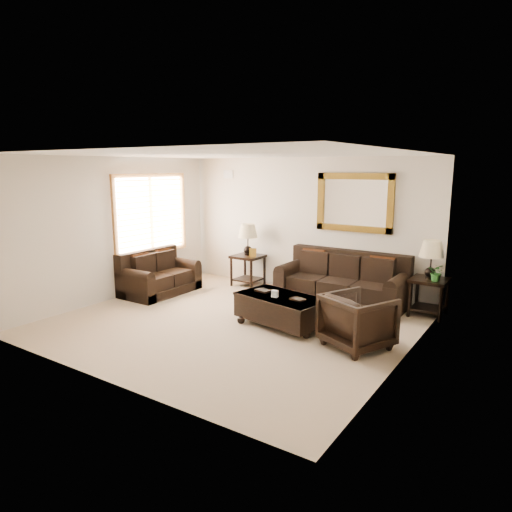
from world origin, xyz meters
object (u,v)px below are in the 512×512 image
Objects in this scene: loveseat at (158,277)px; end_table_right at (431,267)px; armchair at (358,318)px; end_table_left at (248,246)px; sofa at (342,285)px; coffee_table at (281,307)px.

loveseat is 1.17× the size of end_table_right.
end_table_left is at bearing -6.89° from armchair.
loveseat is at bearing -157.84° from sofa.
armchair is (1.03, -1.89, 0.08)m from sofa.
end_table_right is at bearing 0.07° from end_table_left.
end_table_right is at bearing -78.82° from armchair.
coffee_table is at bearing 16.86° from armchair.
end_table_right is (1.52, 0.12, 0.51)m from sofa.
coffee_table is 1.37m from armchair.
end_table_left is 1.01× the size of end_table_right.
armchair is (4.42, -0.51, 0.11)m from loveseat.
loveseat is 1.15× the size of end_table_left.
end_table_right is at bearing -72.95° from loveseat.
armchair is (1.35, -0.19, 0.12)m from coffee_table.
end_table_left reaches higher than loveseat.
end_table_right reaches higher than coffee_table.
loveseat is 0.98× the size of coffee_table.
armchair reaches higher than coffee_table.
coffee_table is (3.07, -0.32, -0.01)m from loveseat.
loveseat reaches higher than armchair.
loveseat is at bearing -128.10° from end_table_left.
armchair is at bearing -96.56° from loveseat.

